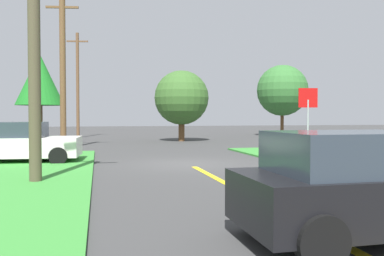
{
  "coord_description": "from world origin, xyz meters",
  "views": [
    {
      "loc": [
        -3.41,
        -15.23,
        1.85
      ],
      "look_at": [
        1.05,
        3.86,
        1.27
      ],
      "focal_mm": 37.79,
      "sensor_mm": 36.0,
      "label": 1
    }
  ],
  "objects_px": {
    "utility_pole_near": "(34,44)",
    "oak_tree_right": "(181,98)",
    "parked_car_near_building": "(22,143)",
    "car_behind_on_main_road": "(366,187)",
    "oak_tree_left": "(282,91)",
    "utility_pole_mid": "(63,71)",
    "pine_tree_center": "(40,80)",
    "stop_sign": "(308,110)",
    "utility_pole_far": "(78,84)"
  },
  "relations": [
    {
      "from": "stop_sign",
      "to": "utility_pole_far",
      "type": "xyz_separation_m",
      "value": [
        -9.7,
        21.61,
        2.55
      ]
    },
    {
      "from": "utility_pole_far",
      "to": "pine_tree_center",
      "type": "relative_size",
      "value": 1.49
    },
    {
      "from": "parked_car_near_building",
      "to": "oak_tree_left",
      "type": "bearing_deg",
      "value": 46.55
    },
    {
      "from": "parked_car_near_building",
      "to": "stop_sign",
      "type": "bearing_deg",
      "value": -8.73
    },
    {
      "from": "stop_sign",
      "to": "oak_tree_left",
      "type": "relative_size",
      "value": 0.45
    },
    {
      "from": "oak_tree_left",
      "to": "stop_sign",
      "type": "bearing_deg",
      "value": -113.2
    },
    {
      "from": "oak_tree_left",
      "to": "oak_tree_right",
      "type": "bearing_deg",
      "value": -152.82
    },
    {
      "from": "utility_pole_far",
      "to": "oak_tree_right",
      "type": "relative_size",
      "value": 1.72
    },
    {
      "from": "parked_car_near_building",
      "to": "utility_pole_far",
      "type": "distance_m",
      "value": 19.47
    },
    {
      "from": "car_behind_on_main_road",
      "to": "oak_tree_left",
      "type": "height_order",
      "value": "oak_tree_left"
    },
    {
      "from": "utility_pole_far",
      "to": "oak_tree_right",
      "type": "distance_m",
      "value": 10.36
    },
    {
      "from": "parked_car_near_building",
      "to": "utility_pole_mid",
      "type": "height_order",
      "value": "utility_pole_mid"
    },
    {
      "from": "utility_pole_mid",
      "to": "car_behind_on_main_road",
      "type": "bearing_deg",
      "value": -72.82
    },
    {
      "from": "utility_pole_mid",
      "to": "parked_car_near_building",
      "type": "bearing_deg",
      "value": -98.37
    },
    {
      "from": "car_behind_on_main_road",
      "to": "utility_pole_near",
      "type": "bearing_deg",
      "value": 130.78
    },
    {
      "from": "pine_tree_center",
      "to": "oak_tree_right",
      "type": "bearing_deg",
      "value": 4.95
    },
    {
      "from": "utility_pole_near",
      "to": "utility_pole_far",
      "type": "relative_size",
      "value": 0.83
    },
    {
      "from": "utility_pole_near",
      "to": "oak_tree_left",
      "type": "xyz_separation_m",
      "value": [
        18.42,
        23.07,
        0.43
      ]
    },
    {
      "from": "utility_pole_mid",
      "to": "pine_tree_center",
      "type": "distance_m",
      "value": 4.9
    },
    {
      "from": "utility_pole_mid",
      "to": "oak_tree_right",
      "type": "height_order",
      "value": "utility_pole_mid"
    },
    {
      "from": "utility_pole_near",
      "to": "oak_tree_left",
      "type": "height_order",
      "value": "utility_pole_near"
    },
    {
      "from": "pine_tree_center",
      "to": "stop_sign",
      "type": "bearing_deg",
      "value": -49.89
    },
    {
      "from": "stop_sign",
      "to": "utility_pole_near",
      "type": "height_order",
      "value": "utility_pole_near"
    },
    {
      "from": "oak_tree_left",
      "to": "car_behind_on_main_road",
      "type": "bearing_deg",
      "value": -113.59
    },
    {
      "from": "utility_pole_near",
      "to": "oak_tree_right",
      "type": "height_order",
      "value": "utility_pole_near"
    },
    {
      "from": "stop_sign",
      "to": "car_behind_on_main_road",
      "type": "xyz_separation_m",
      "value": [
        -4.18,
        -9.2,
        -1.28
      ]
    },
    {
      "from": "stop_sign",
      "to": "oak_tree_right",
      "type": "xyz_separation_m",
      "value": [
        -2.01,
        14.82,
        1.12
      ]
    },
    {
      "from": "stop_sign",
      "to": "parked_car_near_building",
      "type": "bearing_deg",
      "value": -3.94
    },
    {
      "from": "car_behind_on_main_road",
      "to": "utility_pole_mid",
      "type": "distance_m",
      "value": 19.83
    },
    {
      "from": "parked_car_near_building",
      "to": "utility_pole_near",
      "type": "bearing_deg",
      "value": -72.33
    },
    {
      "from": "utility_pole_far",
      "to": "oak_tree_right",
      "type": "height_order",
      "value": "utility_pole_far"
    },
    {
      "from": "utility_pole_near",
      "to": "car_behind_on_main_road",
      "type": "bearing_deg",
      "value": -49.42
    },
    {
      "from": "utility_pole_near",
      "to": "oak_tree_left",
      "type": "relative_size",
      "value": 1.12
    },
    {
      "from": "oak_tree_left",
      "to": "oak_tree_right",
      "type": "distance_m",
      "value": 12.09
    },
    {
      "from": "utility_pole_near",
      "to": "oak_tree_right",
      "type": "bearing_deg",
      "value": 66.34
    },
    {
      "from": "stop_sign",
      "to": "parked_car_near_building",
      "type": "relative_size",
      "value": 0.68
    },
    {
      "from": "parked_car_near_building",
      "to": "oak_tree_right",
      "type": "bearing_deg",
      "value": 58.33
    },
    {
      "from": "utility_pole_far",
      "to": "pine_tree_center",
      "type": "distance_m",
      "value": 7.92
    },
    {
      "from": "stop_sign",
      "to": "utility_pole_mid",
      "type": "distance_m",
      "value": 13.9
    },
    {
      "from": "parked_car_near_building",
      "to": "car_behind_on_main_road",
      "type": "xyz_separation_m",
      "value": [
        6.77,
        -11.77,
        -0.0
      ]
    },
    {
      "from": "utility_pole_mid",
      "to": "pine_tree_center",
      "type": "xyz_separation_m",
      "value": [
        -1.83,
        4.54,
        -0.14
      ]
    },
    {
      "from": "utility_pole_far",
      "to": "pine_tree_center",
      "type": "bearing_deg",
      "value": -105.16
    },
    {
      "from": "stop_sign",
      "to": "utility_pole_mid",
      "type": "bearing_deg",
      "value": -34.23
    },
    {
      "from": "pine_tree_center",
      "to": "oak_tree_right",
      "type": "height_order",
      "value": "pine_tree_center"
    },
    {
      "from": "stop_sign",
      "to": "oak_tree_right",
      "type": "bearing_deg",
      "value": -73.03
    },
    {
      "from": "car_behind_on_main_road",
      "to": "oak_tree_left",
      "type": "relative_size",
      "value": 0.6
    },
    {
      "from": "utility_pole_far",
      "to": "car_behind_on_main_road",
      "type": "bearing_deg",
      "value": -79.85
    },
    {
      "from": "utility_pole_far",
      "to": "utility_pole_mid",
      "type": "bearing_deg",
      "value": -91.14
    },
    {
      "from": "stop_sign",
      "to": "oak_tree_left",
      "type": "height_order",
      "value": "oak_tree_left"
    },
    {
      "from": "parked_car_near_building",
      "to": "car_behind_on_main_road",
      "type": "height_order",
      "value": "same"
    }
  ]
}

